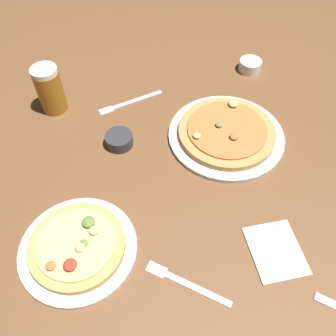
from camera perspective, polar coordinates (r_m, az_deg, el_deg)
The scene contains 9 objects.
ground_plane at distance 0.97m, azimuth 0.00°, elevation -1.27°, with size 2.40×2.40×0.03m, color brown.
pizza_plate_near at distance 0.85m, azimuth -14.17°, elevation -12.03°, with size 0.27×0.27×0.05m.
pizza_plate_far at distance 1.04m, azimuth 9.25°, elevation 5.49°, with size 0.33×0.33×0.05m.
beer_mug_dark at distance 1.14m, azimuth -18.22°, elevation 11.88°, with size 0.08×0.13×0.15m.
ramekin_sauce at distance 1.30m, azimuth 12.89°, elevation 15.58°, with size 0.07×0.07×0.04m, color white.
ramekin_butter at distance 1.02m, azimuth -7.76°, elevation 4.45°, with size 0.08×0.08×0.03m, color #333338.
napkin_folded at distance 0.87m, azimuth 16.75°, elevation -12.40°, with size 0.11×0.14×0.01m, color silver.
fork_left at distance 1.15m, azimuth -6.15°, elevation 10.37°, with size 0.20×0.11×0.01m.
fork_spare at distance 0.81m, azimuth 2.82°, elevation -17.78°, with size 0.19×0.11×0.01m.
Camera 1 is at (-0.01, -0.58, 0.76)m, focal length 38.39 mm.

